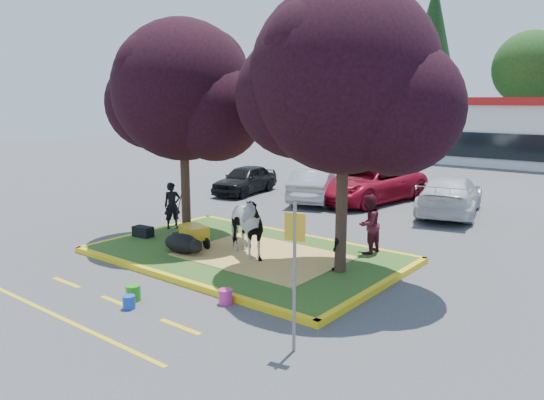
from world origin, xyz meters
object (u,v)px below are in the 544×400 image
Objects in this scene: bucket_pink at (226,297)px; car_silver at (317,184)px; sign_post at (295,260)px; car_black at (245,179)px; handler at (172,205)px; bucket_blue at (129,302)px; calf at (182,243)px; cow at (241,226)px; wheelbarrow at (194,232)px; bucket_green at (133,293)px.

bucket_pink is 11.98m from car_silver.
sign_post is 15.65m from car_black.
handler is at bearing -76.29° from car_black.
car_black is at bearing 121.08° from bucket_blue.
calf is at bearing 79.63° from car_silver.
car_silver reaches higher than car_black.
calf is 3.64m from bucket_pink.
sign_post is at bearing -12.80° from calf.
bucket_blue is 13.76m from car_black.
cow is 0.53× the size of car_black.
sign_post is 0.69× the size of car_black.
bucket_pink is 1.13× the size of bucket_blue.
cow is at bearing -58.43° from car_black.
bucket_blue is (2.02, -3.79, -0.43)m from wheelbarrow.
car_black reaches higher than bucket_pink.
handler is 7.51m from car_black.
wheelbarrow is 6.73m from sign_post.
sign_post is at bearing -90.97° from handler.
bucket_blue is (1.81, -3.13, -0.27)m from calf.
cow is 0.45× the size of car_silver.
bucket_pink is 0.08× the size of car_black.
calf is 0.27× the size of car_silver.
car_silver is at bearing 111.91° from calf.
calf is 0.70m from wheelbarrow.
sign_post reaches higher than bucket_pink.
car_silver is at bearing 22.08° from handler.
car_black is at bearing 123.34° from sign_post.
bucket_green is (1.71, -3.45, -0.40)m from wheelbarrow.
wheelbarrow is (-1.73, -0.09, -0.43)m from cow.
calf is 0.80× the size of handler.
car_silver is (0.65, 7.48, -0.16)m from handler.
sign_post reaches higher than wheelbarrow.
car_silver is at bearing 105.97° from bucket_blue.
handler is 2.44m from wheelbarrow.
handler reaches higher than bucket_pink.
wheelbarrow is 5.76× the size of bucket_blue.
bucket_pink is (3.42, -2.34, -0.41)m from wheelbarrow.
car_silver is (-7.35, 11.74, -0.91)m from sign_post.
bucket_green is (1.51, -2.79, -0.24)m from calf.
calf reaches higher than bucket_pink.
cow is at bearing 130.52° from sign_post.
cow is 1.67× the size of calf.
wheelbarrow is at bearing -89.41° from handler.
bucket_green reaches higher than bucket_blue.
sign_post is at bearing 3.67° from bucket_green.
wheelbarrow is 5.07× the size of bucket_pink.
wheelbarrow is at bearing -66.71° from car_black.
car_black is 3.61m from car_silver.
handler is 5.35× the size of bucket_blue.
wheelbarrow is 4.31m from bucket_blue.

